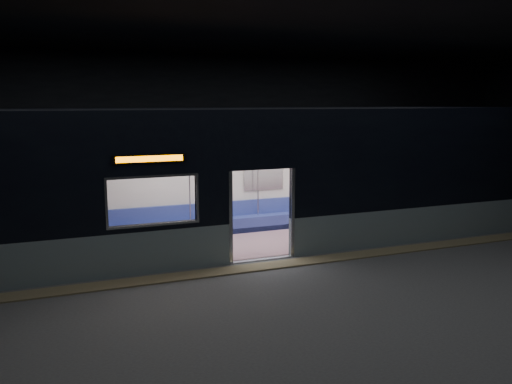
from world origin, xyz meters
TOP-DOWN VIEW (x-y plane):
  - station_floor at (0.00, 0.00)m, footprint 24.00×14.00m
  - station_envelope at (0.00, 0.00)m, footprint 24.00×14.00m
  - tactile_strip at (0.00, 0.55)m, footprint 22.80×0.50m
  - metro_car at (-0.00, 2.54)m, footprint 18.00×3.04m
  - passenger at (3.02, 3.55)m, footprint 0.48×0.79m
  - handbag at (3.04, 3.29)m, footprint 0.37×0.34m
  - transit_map at (1.20, 3.85)m, footprint 1.04×0.03m

SIDE VIEW (x-z plane):
  - station_floor at x=0.00m, z-range -0.01..0.00m
  - tactile_strip at x=0.00m, z-range 0.00..0.03m
  - handbag at x=3.04m, z-range 0.63..0.78m
  - passenger at x=3.02m, z-range 0.10..1.60m
  - transit_map at x=1.20m, z-range 1.15..1.83m
  - metro_car at x=0.00m, z-range 0.17..3.52m
  - station_envelope at x=0.00m, z-range 1.16..6.16m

